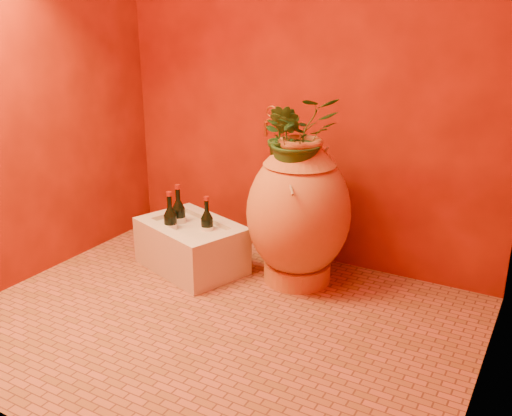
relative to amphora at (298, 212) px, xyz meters
The scene contains 11 objects.
floor 0.79m from the amphora, 102.83° to the right, with size 2.50×2.50×0.00m, color #964B31.
wall_back 0.91m from the amphora, 112.92° to the left, with size 2.50×0.02×2.50m, color #621305.
wall_left 1.75m from the amphora, 155.07° to the right, with size 0.02×2.00×2.50m, color #621305.
amphora is the anchor object (origin of this frame).
stone_basin 0.72m from the amphora, 164.76° to the right, with size 0.74×0.63×0.30m.
wine_bottle_a 0.57m from the amphora, 164.24° to the right, with size 0.08×0.08×0.31m.
wine_bottle_b 0.78m from the amphora, 161.38° to the right, with size 0.08×0.08×0.34m.
wine_bottle_c 0.78m from the amphora, 169.95° to the right, with size 0.08×0.08×0.35m.
wall_tap 0.62m from the amphora, 141.30° to the left, with size 0.08×0.16×0.17m.
plant_main 0.44m from the amphora, 84.37° to the right, with size 0.41×0.36×0.46m, color #1D4318.
plant_side 0.45m from the amphora, 151.97° to the right, with size 0.20×0.16×0.36m, color #1D4318.
Camera 1 is at (1.44, -2.13, 1.52)m, focal length 40.00 mm.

